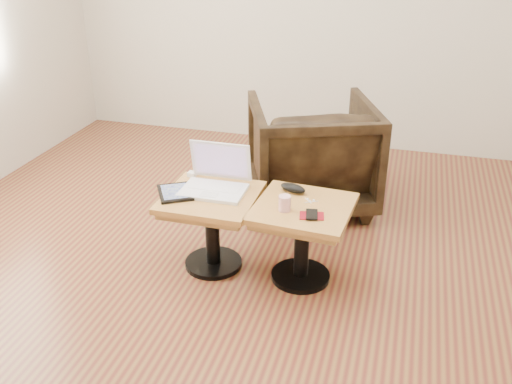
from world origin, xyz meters
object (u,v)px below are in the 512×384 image
(laptop, at_px, (216,181))
(striped_cup, at_px, (285,203))
(armchair, at_px, (311,154))
(side_table_left, at_px, (212,213))
(side_table_right, at_px, (303,225))

(laptop, distance_m, striped_cup, 0.45)
(striped_cup, height_order, armchair, armchair)
(side_table_left, distance_m, laptop, 0.18)
(striped_cup, distance_m, armchair, 0.99)
(laptop, bearing_deg, side_table_left, -92.29)
(side_table_right, xyz_separation_m, striped_cup, (-0.08, -0.08, 0.15))
(side_table_right, height_order, laptop, laptop)
(laptop, height_order, armchair, armchair)
(laptop, relative_size, striped_cup, 4.27)
(armchair, bearing_deg, laptop, 44.13)
(laptop, xyz_separation_m, armchair, (0.38, 0.84, -0.13))
(side_table_left, xyz_separation_m, side_table_right, (0.51, 0.01, 0.00))
(side_table_left, bearing_deg, laptop, 88.44)
(laptop, xyz_separation_m, striped_cup, (0.42, -0.15, -0.01))
(striped_cup, bearing_deg, laptop, 161.00)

